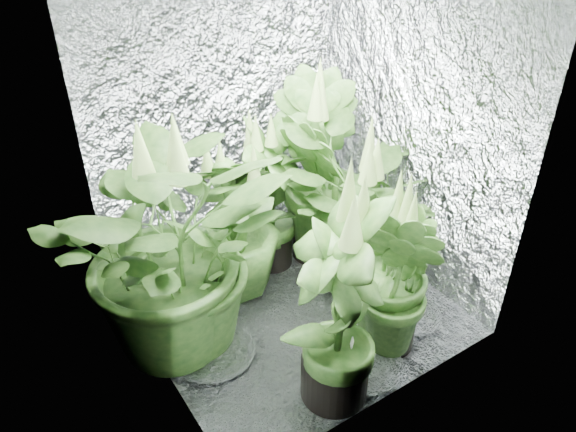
% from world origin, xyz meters
% --- Properties ---
extents(ground, '(1.60, 1.60, 0.00)m').
position_xyz_m(ground, '(0.00, 0.00, 0.00)').
color(ground, silver).
rests_on(ground, ground).
extents(walls, '(1.62, 1.62, 2.00)m').
position_xyz_m(walls, '(0.00, 0.00, 1.00)').
color(walls, silver).
rests_on(walls, ground).
extents(plant_a, '(1.36, 1.36, 1.32)m').
position_xyz_m(plant_a, '(-0.63, 0.06, 0.63)').
color(plant_a, black).
rests_on(plant_a, ground).
extents(plant_b, '(0.69, 0.69, 1.02)m').
position_xyz_m(plant_b, '(0.12, 0.39, 0.48)').
color(plant_b, black).
rests_on(plant_b, ground).
extents(plant_c, '(0.79, 0.79, 1.24)m').
position_xyz_m(plant_c, '(0.40, 0.32, 0.58)').
color(plant_c, black).
rests_on(plant_c, ground).
extents(plant_d, '(0.63, 0.63, 0.98)m').
position_xyz_m(plant_d, '(-0.18, 0.29, 0.45)').
color(plant_d, black).
rests_on(plant_d, ground).
extents(plant_e, '(0.99, 0.99, 1.06)m').
position_xyz_m(plant_e, '(0.42, -0.08, 0.50)').
color(plant_e, black).
rests_on(plant_e, ground).
extents(plant_f, '(0.76, 0.76, 1.18)m').
position_xyz_m(plant_f, '(-0.17, -0.64, 0.54)').
color(plant_f, black).
rests_on(plant_f, ground).
extents(plant_g, '(0.50, 0.50, 0.97)m').
position_xyz_m(plant_g, '(0.27, -0.53, 0.44)').
color(plant_g, black).
rests_on(plant_g, ground).
extents(circulation_fan, '(0.15, 0.31, 0.36)m').
position_xyz_m(circulation_fan, '(0.60, 0.62, 0.15)').
color(circulation_fan, black).
rests_on(circulation_fan, ground).
extents(plant_label, '(0.05, 0.05, 0.08)m').
position_xyz_m(plant_label, '(-0.11, -0.67, 0.30)').
color(plant_label, white).
rests_on(plant_label, plant_f).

